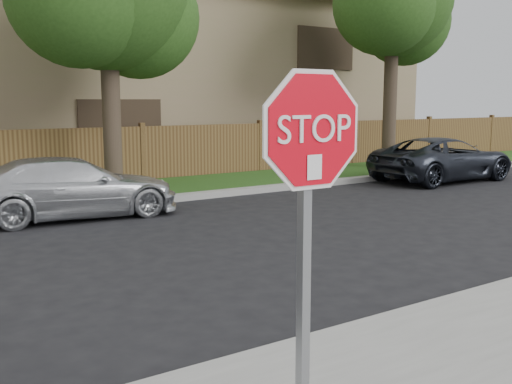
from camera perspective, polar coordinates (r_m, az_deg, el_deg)
ground at (r=5.58m, az=-1.36°, el=-15.89°), size 90.00×90.00×0.00m
far_curb at (r=12.92m, az=-21.28°, el=-1.89°), size 70.00×0.30×0.15m
grass_strip at (r=14.52m, az=-22.73°, el=-0.92°), size 70.00×3.00×0.12m
stop_sign at (r=3.64m, az=5.12°, el=0.86°), size 1.01×0.13×2.55m
sedan_right at (r=12.41m, az=-17.15°, el=0.40°), size 4.32×2.05×1.22m
sedan_far_right at (r=18.20m, az=17.42°, el=3.01°), size 4.55×2.12×1.26m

